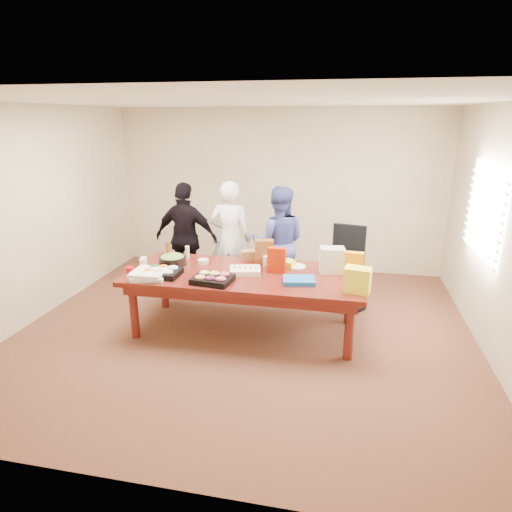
% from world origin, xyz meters
% --- Properties ---
extents(floor, '(5.50, 5.00, 0.02)m').
position_xyz_m(floor, '(0.00, 0.00, -0.01)').
color(floor, '#47301E').
rests_on(floor, ground).
extents(ceiling, '(5.50, 5.00, 0.02)m').
position_xyz_m(ceiling, '(0.00, 0.00, 2.71)').
color(ceiling, white).
rests_on(ceiling, wall_back).
extents(wall_back, '(5.50, 0.04, 2.70)m').
position_xyz_m(wall_back, '(0.00, 2.50, 1.35)').
color(wall_back, beige).
rests_on(wall_back, floor).
extents(wall_front, '(5.50, 0.04, 2.70)m').
position_xyz_m(wall_front, '(0.00, -2.50, 1.35)').
color(wall_front, beige).
rests_on(wall_front, floor).
extents(wall_left, '(0.04, 5.00, 2.70)m').
position_xyz_m(wall_left, '(-2.75, 0.00, 1.35)').
color(wall_left, beige).
rests_on(wall_left, floor).
extents(wall_right, '(0.04, 5.00, 2.70)m').
position_xyz_m(wall_right, '(2.75, 0.00, 1.35)').
color(wall_right, beige).
rests_on(wall_right, floor).
extents(window_panel, '(0.03, 1.40, 1.10)m').
position_xyz_m(window_panel, '(2.72, 0.60, 1.50)').
color(window_panel, white).
rests_on(window_panel, wall_right).
extents(window_blinds, '(0.04, 1.36, 1.00)m').
position_xyz_m(window_blinds, '(2.68, 0.60, 1.50)').
color(window_blinds, beige).
rests_on(window_blinds, wall_right).
extents(conference_table, '(2.80, 1.20, 0.75)m').
position_xyz_m(conference_table, '(0.00, 0.00, 0.38)').
color(conference_table, '#4C1C0F').
rests_on(conference_table, floor).
extents(office_chair, '(0.64, 0.64, 1.08)m').
position_xyz_m(office_chair, '(1.22, 0.96, 0.54)').
color(office_chair, black).
rests_on(office_chair, floor).
extents(person_center, '(0.62, 0.41, 1.68)m').
position_xyz_m(person_center, '(-0.49, 1.16, 0.84)').
color(person_center, white).
rests_on(person_center, floor).
extents(person_right, '(0.87, 0.72, 1.63)m').
position_xyz_m(person_right, '(0.23, 1.15, 0.81)').
color(person_right, '#3F478C').
rests_on(person_right, floor).
extents(person_left, '(0.99, 0.48, 1.65)m').
position_xyz_m(person_left, '(-1.15, 1.11, 0.82)').
color(person_left, black).
rests_on(person_left, floor).
extents(veggie_tray, '(0.44, 0.35, 0.07)m').
position_xyz_m(veggie_tray, '(-0.95, -0.28, 0.78)').
color(veggie_tray, black).
rests_on(veggie_tray, conference_table).
extents(fruit_tray, '(0.47, 0.39, 0.07)m').
position_xyz_m(fruit_tray, '(-0.29, -0.37, 0.78)').
color(fruit_tray, black).
rests_on(fruit_tray, conference_table).
extents(sheet_cake, '(0.41, 0.35, 0.06)m').
position_xyz_m(sheet_cake, '(0.00, -0.00, 0.78)').
color(sheet_cake, white).
rests_on(sheet_cake, conference_table).
extents(salad_bowl, '(0.42, 0.42, 0.11)m').
position_xyz_m(salad_bowl, '(-0.96, 0.11, 0.81)').
color(salad_bowl, black).
rests_on(salad_bowl, conference_table).
extents(chip_bag_blue, '(0.39, 0.32, 0.05)m').
position_xyz_m(chip_bag_blue, '(0.67, -0.19, 0.78)').
color(chip_bag_blue, blue).
rests_on(chip_bag_blue, conference_table).
extents(chip_bag_red, '(0.22, 0.10, 0.31)m').
position_xyz_m(chip_bag_red, '(0.37, 0.09, 0.91)').
color(chip_bag_red, '#AA2203').
rests_on(chip_bag_red, conference_table).
extents(chip_bag_yellow, '(0.22, 0.10, 0.32)m').
position_xyz_m(chip_bag_yellow, '(1.27, 0.07, 0.91)').
color(chip_bag_yellow, '#F79D07').
rests_on(chip_bag_yellow, conference_table).
extents(chip_bag_orange, '(0.18, 0.09, 0.27)m').
position_xyz_m(chip_bag_orange, '(0.34, 0.24, 0.88)').
color(chip_bag_orange, '#CC4B1C').
rests_on(chip_bag_orange, conference_table).
extents(mayo_jar, '(0.10, 0.10, 0.13)m').
position_xyz_m(mayo_jar, '(0.20, 0.33, 0.81)').
color(mayo_jar, silver).
rests_on(mayo_jar, conference_table).
extents(mustard_bottle, '(0.06, 0.06, 0.15)m').
position_xyz_m(mustard_bottle, '(0.32, 0.39, 0.83)').
color(mustard_bottle, orange).
rests_on(mustard_bottle, conference_table).
extents(dressing_bottle, '(0.07, 0.07, 0.18)m').
position_xyz_m(dressing_bottle, '(-1.18, 0.51, 0.84)').
color(dressing_bottle, brown).
rests_on(dressing_bottle, conference_table).
extents(ranch_bottle, '(0.07, 0.07, 0.17)m').
position_xyz_m(ranch_bottle, '(-0.87, 0.41, 0.83)').
color(ranch_bottle, beige).
rests_on(ranch_bottle, conference_table).
extents(banana_bunch, '(0.27, 0.21, 0.08)m').
position_xyz_m(banana_bunch, '(0.44, 0.33, 0.79)').
color(banana_bunch, yellow).
rests_on(banana_bunch, conference_table).
extents(bread_loaf, '(0.33, 0.19, 0.13)m').
position_xyz_m(bread_loaf, '(-0.00, 0.52, 0.81)').
color(bread_loaf, olive).
rests_on(bread_loaf, conference_table).
extents(kraft_bag, '(0.26, 0.18, 0.31)m').
position_xyz_m(kraft_bag, '(0.16, 0.41, 0.90)').
color(kraft_bag, brown).
rests_on(kraft_bag, conference_table).
extents(red_cup, '(0.11, 0.11, 0.11)m').
position_xyz_m(red_cup, '(-1.30, -0.37, 0.81)').
color(red_cup, '#BD070F').
rests_on(red_cup, conference_table).
extents(clear_cup_a, '(0.08, 0.08, 0.10)m').
position_xyz_m(clear_cup_a, '(-1.30, -0.04, 0.80)').
color(clear_cup_a, white).
rests_on(clear_cup_a, conference_table).
extents(clear_cup_b, '(0.10, 0.10, 0.11)m').
position_xyz_m(clear_cup_b, '(-1.30, 0.00, 0.81)').
color(clear_cup_b, white).
rests_on(clear_cup_b, conference_table).
extents(pizza_box_lower, '(0.44, 0.44, 0.04)m').
position_xyz_m(pizza_box_lower, '(-1.05, -0.37, 0.77)').
color(pizza_box_lower, silver).
rests_on(pizza_box_lower, conference_table).
extents(pizza_box_upper, '(0.38, 0.38, 0.04)m').
position_xyz_m(pizza_box_upper, '(-1.05, -0.38, 0.81)').
color(pizza_box_upper, white).
rests_on(pizza_box_upper, pizza_box_lower).
extents(plate_a, '(0.35, 0.35, 0.02)m').
position_xyz_m(plate_a, '(1.07, 0.40, 0.76)').
color(plate_a, white).
rests_on(plate_a, conference_table).
extents(plate_b, '(0.25, 0.25, 0.01)m').
position_xyz_m(plate_b, '(0.57, 0.35, 0.76)').
color(plate_b, white).
rests_on(plate_b, conference_table).
extents(dip_bowl_a, '(0.17, 0.17, 0.05)m').
position_xyz_m(dip_bowl_a, '(0.45, 0.46, 0.78)').
color(dip_bowl_a, silver).
rests_on(dip_bowl_a, conference_table).
extents(dip_bowl_b, '(0.16, 0.16, 0.05)m').
position_xyz_m(dip_bowl_b, '(-0.60, 0.24, 0.78)').
color(dip_bowl_b, silver).
rests_on(dip_bowl_b, conference_table).
extents(grocery_bag_white, '(0.31, 0.25, 0.31)m').
position_xyz_m(grocery_bag_white, '(1.01, 0.24, 0.90)').
color(grocery_bag_white, silver).
rests_on(grocery_bag_white, conference_table).
extents(grocery_bag_yellow, '(0.31, 0.24, 0.27)m').
position_xyz_m(grocery_bag_yellow, '(1.30, -0.34, 0.89)').
color(grocery_bag_yellow, '#FEFF2B').
rests_on(grocery_bag_yellow, conference_table).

